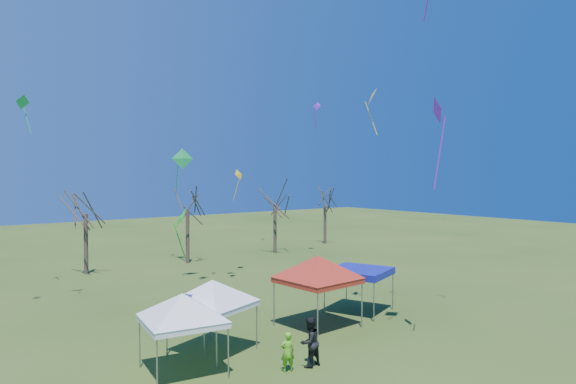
% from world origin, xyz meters
% --- Properties ---
extents(ground, '(140.00, 140.00, 0.00)m').
position_xyz_m(ground, '(0.00, 0.00, 0.00)').
color(ground, '#2D4717').
rests_on(ground, ground).
extents(tree_2, '(3.71, 3.71, 8.18)m').
position_xyz_m(tree_2, '(-2.37, 24.38, 6.29)').
color(tree_2, '#3D2D21').
rests_on(tree_2, ground).
extents(tree_3, '(3.59, 3.59, 7.91)m').
position_xyz_m(tree_3, '(6.03, 24.04, 6.08)').
color(tree_3, '#3D2D21').
rests_on(tree_3, ground).
extents(tree_4, '(3.58, 3.58, 7.89)m').
position_xyz_m(tree_4, '(15.36, 24.00, 6.06)').
color(tree_4, '#3D2D21').
rests_on(tree_4, ground).
extents(tree_5, '(3.39, 3.39, 7.46)m').
position_xyz_m(tree_5, '(23.72, 26.07, 5.73)').
color(tree_5, '#3D2D21').
rests_on(tree_5, ground).
extents(tent_white_west, '(4.01, 4.01, 3.58)m').
position_xyz_m(tent_white_west, '(-5.30, 1.86, 2.89)').
color(tent_white_west, gray).
rests_on(tent_white_west, ground).
extents(tent_white_mid, '(3.87, 3.87, 3.63)m').
position_xyz_m(tent_white_mid, '(-3.25, 3.18, 2.93)').
color(tent_white_mid, gray).
rests_on(tent_white_mid, ground).
extents(tent_red, '(4.72, 4.72, 4.17)m').
position_xyz_m(tent_red, '(2.75, 3.19, 3.36)').
color(tent_red, gray).
rests_on(tent_red, ground).
extents(tent_blue, '(3.99, 3.99, 2.43)m').
position_xyz_m(tent_blue, '(6.41, 3.89, 2.23)').
color(tent_blue, gray).
rests_on(tent_blue, ground).
extents(person_dark, '(1.04, 0.85, 1.98)m').
position_xyz_m(person_dark, '(-1.00, -0.63, 0.99)').
color(person_dark, black).
rests_on(person_dark, ground).
extents(person_green, '(0.65, 0.52, 1.55)m').
position_xyz_m(person_green, '(-2.01, -0.50, 0.77)').
color(person_green, '#5ABD1E').
rests_on(person_green, ground).
extents(kite_11, '(1.51, 0.90, 3.29)m').
position_xyz_m(kite_11, '(2.03, 16.73, 8.75)').
color(kite_11, green).
rests_on(kite_11, ground).
extents(kite_1, '(0.79, 1.05, 2.11)m').
position_xyz_m(kite_1, '(-5.24, 2.13, 5.97)').
color(kite_1, green).
rests_on(kite_1, ground).
extents(kite_13, '(1.07, 0.88, 2.53)m').
position_xyz_m(kite_13, '(-7.36, 20.29, 12.25)').
color(kite_13, green).
rests_on(kite_13, ground).
extents(kite_27, '(1.11, 1.15, 2.57)m').
position_xyz_m(kite_27, '(6.73, 3.31, 11.89)').
color(kite_27, yellow).
rests_on(kite_27, ground).
extents(kite_12, '(0.63, 0.91, 2.63)m').
position_xyz_m(kite_12, '(16.97, 19.71, 13.87)').
color(kite_12, '#6D1CC5').
rests_on(kite_12, ground).
extents(kite_5, '(1.04, 1.19, 4.02)m').
position_xyz_m(kite_5, '(4.72, -2.46, 10.39)').
color(kite_5, purple).
rests_on(kite_5, ground).
extents(kite_19, '(1.00, 0.78, 2.42)m').
position_xyz_m(kite_19, '(6.80, 16.98, 7.61)').
color(kite_19, gold).
rests_on(kite_19, ground).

